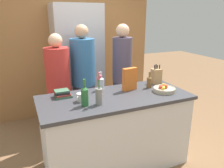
% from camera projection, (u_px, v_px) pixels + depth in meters
% --- Properties ---
extents(ground_plane, '(14.00, 14.00, 0.00)m').
position_uv_depth(ground_plane, '(115.00, 162.00, 2.85)').
color(ground_plane, brown).
extents(kitchen_island, '(1.79, 0.79, 0.92)m').
position_uv_depth(kitchen_island, '(115.00, 131.00, 2.71)').
color(kitchen_island, silver).
rests_on(kitchen_island, ground_plane).
extents(back_wall_wood, '(2.99, 0.12, 2.60)m').
position_uv_depth(back_wall_wood, '(75.00, 45.00, 4.08)').
color(back_wall_wood, '#9E6B3D').
rests_on(back_wall_wood, ground_plane).
extents(refrigerator, '(0.80, 0.62, 2.02)m').
position_uv_depth(refrigerator, '(78.00, 64.00, 3.83)').
color(refrigerator, '#B7B7BC').
rests_on(refrigerator, ground_plane).
extents(fruit_bowl, '(0.27, 0.27, 0.10)m').
position_uv_depth(fruit_bowl, '(164.00, 89.00, 2.71)').
color(fruit_bowl, tan).
rests_on(fruit_bowl, kitchen_island).
extents(knife_block, '(0.13, 0.11, 0.27)m').
position_uv_depth(knife_block, '(156.00, 76.00, 3.03)').
color(knife_block, tan).
rests_on(knife_block, kitchen_island).
extents(flower_vase, '(0.08, 0.08, 0.36)m').
position_uv_depth(flower_vase, '(99.00, 94.00, 2.30)').
color(flower_vase, gray).
rests_on(flower_vase, kitchen_island).
extents(cereal_box, '(0.19, 0.08, 0.29)m').
position_uv_depth(cereal_box, '(130.00, 79.00, 2.74)').
color(cereal_box, orange).
rests_on(cereal_box, kitchen_island).
extents(coffee_mug, '(0.11, 0.11, 0.09)m').
position_uv_depth(coffee_mug, '(81.00, 97.00, 2.40)').
color(coffee_mug, silver).
rests_on(coffee_mug, kitchen_island).
extents(book_stack, '(0.19, 0.16, 0.09)m').
position_uv_depth(book_stack, '(63.00, 94.00, 2.53)').
color(book_stack, '#3D6047').
rests_on(book_stack, kitchen_island).
extents(bottle_oil, '(0.08, 0.08, 0.29)m').
position_uv_depth(bottle_oil, '(85.00, 95.00, 2.27)').
color(bottle_oil, '#286633').
rests_on(bottle_oil, kitchen_island).
extents(bottle_vinegar, '(0.06, 0.06, 0.21)m').
position_uv_depth(bottle_vinegar, '(149.00, 82.00, 2.84)').
color(bottle_vinegar, brown).
rests_on(bottle_vinegar, kitchen_island).
extents(bottle_wine, '(0.08, 0.08, 0.24)m').
position_uv_depth(bottle_wine, '(101.00, 83.00, 2.75)').
color(bottle_wine, '#B2BCC1').
rests_on(bottle_wine, kitchen_island).
extents(person_at_sink, '(0.34, 0.34, 1.61)m').
position_uv_depth(person_at_sink, '(59.00, 85.00, 3.06)').
color(person_at_sink, '#383842').
rests_on(person_at_sink, ground_plane).
extents(person_in_blue, '(0.36, 0.36, 1.71)m').
position_uv_depth(person_in_blue, '(83.00, 76.00, 3.29)').
color(person_in_blue, '#383842').
rests_on(person_in_blue, ground_plane).
extents(person_in_red_tee, '(0.30, 0.30, 1.71)m').
position_uv_depth(person_in_red_tee, '(122.00, 72.00, 3.44)').
color(person_in_red_tee, '#383842').
rests_on(person_in_red_tee, ground_plane).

